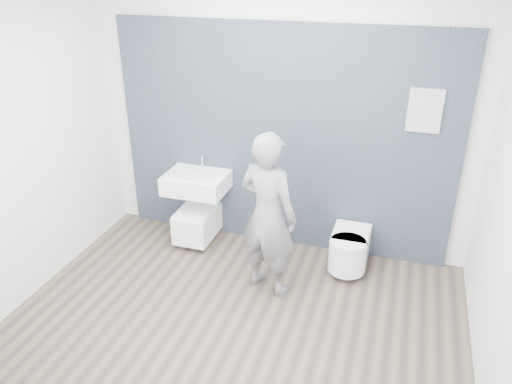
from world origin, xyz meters
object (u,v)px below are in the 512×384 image
(visitor, at_px, (268,215))
(washbasin, at_px, (196,182))
(toilet_square, at_px, (197,221))
(toilet_rounded, at_px, (349,249))

(visitor, bearing_deg, washbasin, -15.33)
(toilet_square, distance_m, toilet_rounded, 1.71)
(toilet_rounded, bearing_deg, washbasin, 177.49)
(toilet_rounded, height_order, visitor, visitor)
(toilet_square, bearing_deg, toilet_rounded, -1.70)
(toilet_square, bearing_deg, visitor, -31.47)
(toilet_rounded, bearing_deg, toilet_square, 178.30)
(washbasin, height_order, toilet_square, washbasin)
(toilet_square, bearing_deg, washbasin, 90.00)
(washbasin, xyz_separation_m, toilet_rounded, (1.71, -0.08, -0.49))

